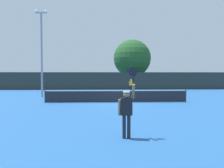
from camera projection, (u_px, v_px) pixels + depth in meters
name	position (u px, v px, depth m)	size (l,w,h in m)	color
ground_plane	(116.00, 102.00, 17.92)	(120.00, 120.00, 0.00)	#235693
tennis_net	(116.00, 96.00, 17.90)	(11.15, 0.08, 1.07)	#232328
perimeter_fence	(109.00, 81.00, 33.56)	(35.11, 0.12, 2.55)	#2D332D
player_serving	(127.00, 107.00, 7.76)	(0.68, 0.39, 2.45)	black
player_receiving	(131.00, 84.00, 29.80)	(0.57, 0.23, 1.59)	yellow
tennis_ball	(145.00, 102.00, 18.19)	(0.07, 0.07, 0.07)	#CCE033
light_pole	(42.00, 48.00, 22.04)	(1.18, 0.28, 8.39)	gray
large_tree	(132.00, 58.00, 38.39)	(6.25, 6.25, 8.08)	brown
parked_car_near	(94.00, 82.00, 42.06)	(2.11, 4.29, 1.69)	red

